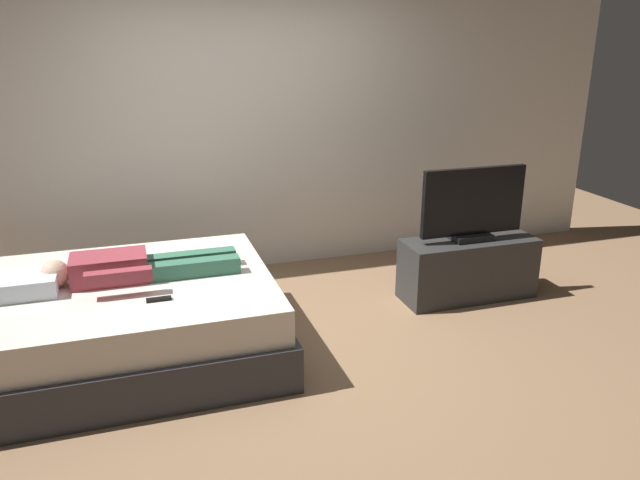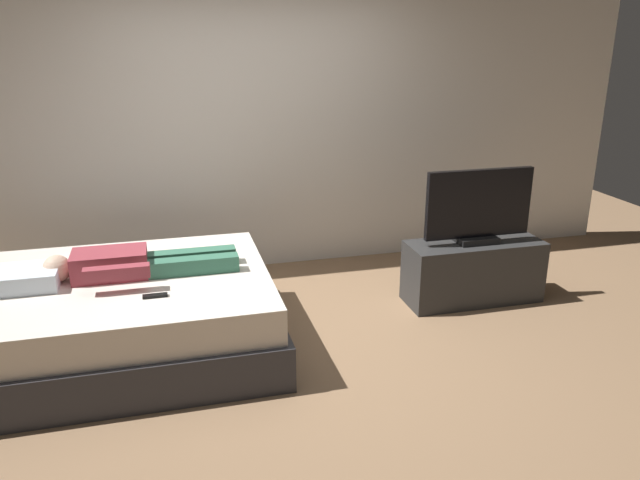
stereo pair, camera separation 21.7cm
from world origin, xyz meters
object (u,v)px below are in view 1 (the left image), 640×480
object	(u,v)px
remote	(159,299)
tv	(473,206)
bed	(131,320)
person	(130,268)
tv_stand	(468,268)
pillow	(17,285)

from	to	relation	value
remote	tv	distance (m)	2.55
bed	tv	bearing A→B (deg)	3.76
bed	person	bearing A→B (deg)	46.57
bed	tv_stand	world-z (taller)	bed
bed	remote	xyz separation A→B (m)	(0.18, -0.37, 0.29)
bed	remote	size ratio (longest dim) A/B	12.93
pillow	tv_stand	bearing A→B (deg)	3.03
tv	remote	bearing A→B (deg)	-167.51
bed	person	size ratio (longest dim) A/B	1.54
pillow	tv_stand	distance (m)	3.33
pillow	person	distance (m)	0.68
person	remote	size ratio (longest dim) A/B	8.40
tv_stand	bed	bearing A→B (deg)	-176.24
person	tv	bearing A→B (deg)	3.14
pillow	tv	xyz separation A→B (m)	(3.31, 0.17, 0.18)
person	tv_stand	world-z (taller)	person
remote	tv	xyz separation A→B (m)	(2.48, 0.55, 0.24)
tv_stand	tv	size ratio (longest dim) A/B	1.25
person	tv_stand	xyz separation A→B (m)	(2.63, 0.14, -0.37)
pillow	tv	world-z (taller)	tv
bed	person	world-z (taller)	person
bed	tv_stand	distance (m)	2.66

